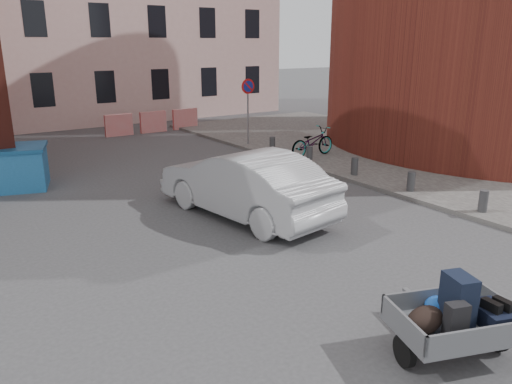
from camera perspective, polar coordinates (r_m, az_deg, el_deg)
ground at (r=10.05m, az=0.68°, el=-7.67°), size 120.00×120.00×0.00m
sidewalk at (r=19.55m, az=18.17°, el=3.79°), size 9.00×24.00×0.12m
no_parking_sign at (r=20.49m, az=-0.92°, el=10.72°), size 0.60×0.09×2.65m
bollards at (r=16.12m, az=11.21°, el=2.91°), size 0.22×9.02×0.55m
barriers at (r=24.67m, az=-11.65°, el=7.85°), size 4.70×0.18×1.00m
trailer at (r=7.39m, az=21.72°, el=-13.24°), size 1.88×1.98×1.20m
silver_car at (r=12.25m, az=-1.32°, el=0.95°), size 2.44×5.20×1.65m
bicycle at (r=18.52m, az=6.46°, el=5.71°), size 2.06×0.83×1.06m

